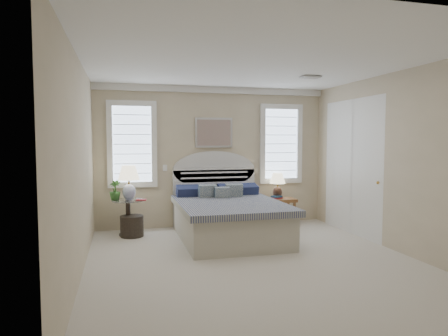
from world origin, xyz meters
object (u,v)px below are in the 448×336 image
side_table_left (128,214)px  nightstand_right (282,206)px  lamp_right (277,183)px  bed (227,215)px  floor_pot (132,226)px  lamp_left (129,179)px

side_table_left → nightstand_right: side_table_left is taller
nightstand_right → lamp_right: 0.46m
bed → nightstand_right: bearing=28.0°
bed → lamp_right: (1.24, 0.79, 0.45)m
bed → side_table_left: (-1.65, 0.59, 0.00)m
floor_pot → lamp_left: (-0.04, 0.13, 0.82)m
side_table_left → nightstand_right: bearing=1.9°
bed → lamp_left: (-1.63, 0.61, 0.61)m
side_table_left → lamp_right: size_ratio=1.25×
nightstand_right → floor_pot: bearing=-175.8°
bed → nightstand_right: bed is taller
bed → lamp_right: size_ratio=4.53×
bed → lamp_left: 1.84m
bed → lamp_right: bearing=32.3°
nightstand_right → floor_pot: nightstand_right is taller
lamp_left → lamp_right: (2.87, 0.18, -0.16)m
nightstand_right → lamp_right: size_ratio=1.06×
side_table_left → lamp_right: (2.89, 0.19, 0.45)m
nightstand_right → lamp_right: bearing=122.5°
side_table_left → bed: bearing=-19.7°
side_table_left → floor_pot: bearing=-62.1°
nightstand_right → floor_pot: size_ratio=1.32×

